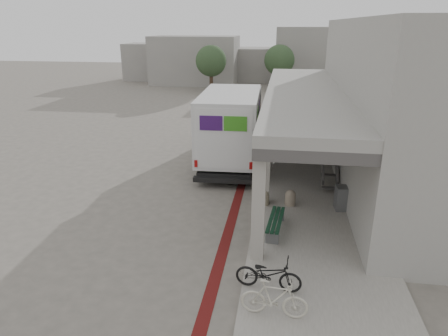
% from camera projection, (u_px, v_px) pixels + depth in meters
% --- Properties ---
extents(ground, '(120.00, 120.00, 0.00)m').
position_uv_depth(ground, '(210.00, 207.00, 15.69)').
color(ground, '#615B53').
rests_on(ground, ground).
extents(bike_lane_stripe, '(0.35, 40.00, 0.01)m').
position_uv_depth(bike_lane_stripe, '(241.00, 189.00, 17.41)').
color(bike_lane_stripe, '#551211').
rests_on(bike_lane_stripe, ground).
extents(sidewalk, '(4.40, 28.00, 0.12)m').
position_uv_depth(sidewalk, '(314.00, 212.00, 15.12)').
color(sidewalk, gray).
rests_on(sidewalk, ground).
extents(transit_building, '(7.60, 17.00, 7.00)m').
position_uv_depth(transit_building, '(378.00, 104.00, 17.77)').
color(transit_building, gray).
rests_on(transit_building, ground).
extents(distant_backdrop, '(28.00, 10.00, 6.50)m').
position_uv_depth(distant_backdrop, '(240.00, 60.00, 48.56)').
color(distant_backdrop, gray).
rests_on(distant_backdrop, ground).
extents(tree_left, '(3.20, 3.20, 4.80)m').
position_uv_depth(tree_left, '(211.00, 61.00, 41.36)').
color(tree_left, '#38281C').
rests_on(tree_left, ground).
extents(tree_mid, '(3.20, 3.20, 4.80)m').
position_uv_depth(tree_mid, '(279.00, 60.00, 42.25)').
color(tree_mid, '#38281C').
rests_on(tree_mid, ground).
extents(tree_right, '(3.20, 3.20, 4.80)m').
position_uv_depth(tree_right, '(359.00, 62.00, 40.20)').
color(tree_right, '#38281C').
rests_on(tree_right, ground).
extents(fedex_truck, '(3.00, 8.73, 3.68)m').
position_uv_depth(fedex_truck, '(232.00, 123.00, 20.62)').
color(fedex_truck, black).
rests_on(fedex_truck, ground).
extents(bench, '(0.62, 2.02, 0.47)m').
position_uv_depth(bench, '(275.00, 222.00, 13.49)').
color(bench, slate).
rests_on(bench, sidewalk).
extents(bollard_near, '(0.41, 0.41, 0.62)m').
position_uv_depth(bollard_near, '(290.00, 197.00, 15.49)').
color(bollard_near, gray).
rests_on(bollard_near, sidewalk).
extents(bollard_far, '(0.38, 0.38, 0.57)m').
position_uv_depth(bollard_far, '(264.00, 198.00, 15.52)').
color(bollard_far, gray).
rests_on(bollard_far, sidewalk).
extents(utility_cabinet, '(0.46, 0.58, 0.91)m').
position_uv_depth(utility_cabinet, '(341.00, 198.00, 15.08)').
color(utility_cabinet, slate).
rests_on(utility_cabinet, sidewalk).
extents(bicycle_black, '(1.81, 0.80, 0.92)m').
position_uv_depth(bicycle_black, '(268.00, 274.00, 10.49)').
color(bicycle_black, black).
rests_on(bicycle_black, sidewalk).
extents(bicycle_cream, '(1.66, 0.57, 0.98)m').
position_uv_depth(bicycle_cream, '(274.00, 298.00, 9.49)').
color(bicycle_cream, beige).
rests_on(bicycle_cream, sidewalk).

